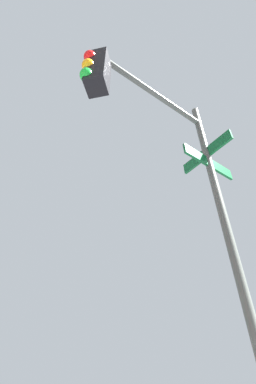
% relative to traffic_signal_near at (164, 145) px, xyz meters
% --- Properties ---
extents(traffic_signal_near, '(2.02, 2.15, 5.45)m').
position_rel_traffic_signal_near_xyz_m(traffic_signal_near, '(0.00, 0.00, 0.00)').
color(traffic_signal_near, '#474C47').
rests_on(traffic_signal_near, ground_plane).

